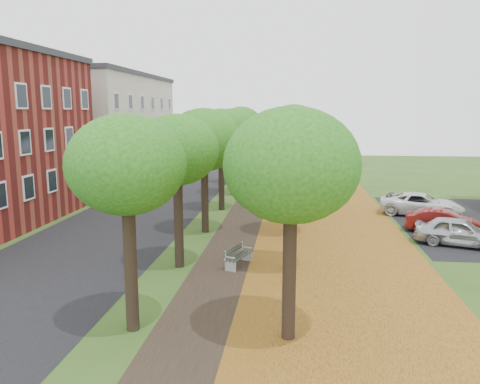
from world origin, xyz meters
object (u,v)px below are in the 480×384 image
(car_silver, at_px, (459,232))
(car_grey, at_px, (421,205))
(car_red, at_px, (443,221))
(car_white, at_px, (422,204))
(bench, at_px, (238,256))

(car_silver, bearing_deg, car_grey, 18.80)
(car_silver, distance_m, car_red, 2.53)
(car_white, bearing_deg, car_red, -164.67)
(car_grey, xyz_separation_m, car_white, (0.00, -0.21, 0.10))
(car_silver, relative_size, car_grey, 0.99)
(car_silver, bearing_deg, bench, 131.27)
(car_red, height_order, car_grey, car_red)
(bench, height_order, car_white, car_white)
(car_red, xyz_separation_m, car_grey, (0.00, 4.72, -0.04))
(car_red, bearing_deg, car_white, 15.46)
(car_silver, xyz_separation_m, car_grey, (0.00, 7.25, -0.10))
(bench, bearing_deg, car_grey, -22.53)
(car_grey, height_order, car_white, car_white)
(car_grey, bearing_deg, car_white, -155.56)
(bench, relative_size, car_white, 0.36)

